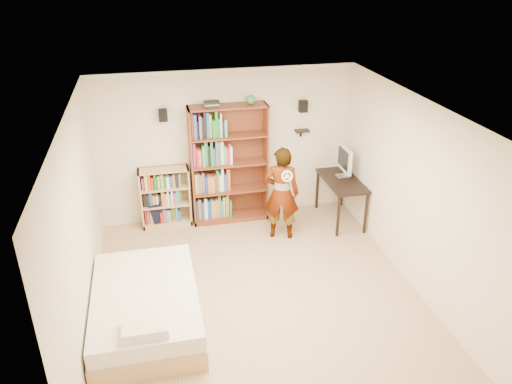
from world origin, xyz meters
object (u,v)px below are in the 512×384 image
low_bookshelf (165,197)px  computer_desk (340,200)px  person (281,193)px  tall_bookshelf (229,165)px  daybed (146,302)px

low_bookshelf → computer_desk: low_bookshelf is taller
person → tall_bookshelf: bearing=-29.8°
daybed → person: (2.30, 1.75, 0.50)m
computer_desk → daybed: bearing=-149.3°
tall_bookshelf → person: tall_bookshelf is taller
computer_desk → daybed: computer_desk is taller
low_bookshelf → tall_bookshelf: bearing=-1.7°
low_bookshelf → person: person is taller
computer_desk → daybed: (-3.49, -2.07, -0.09)m
computer_desk → daybed: size_ratio=0.56×
tall_bookshelf → person: (0.73, -0.80, -0.25)m
tall_bookshelf → computer_desk: tall_bookshelf is taller
tall_bookshelf → person: bearing=-47.7°
computer_desk → person: 1.31m
daybed → tall_bookshelf: bearing=58.5°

